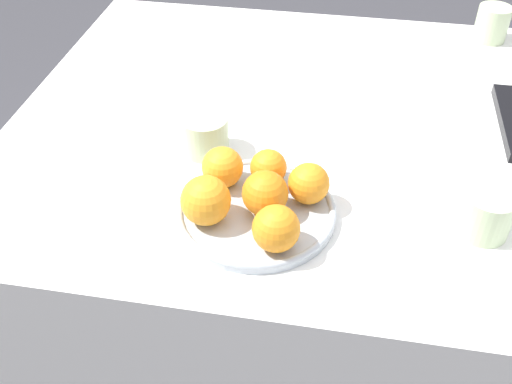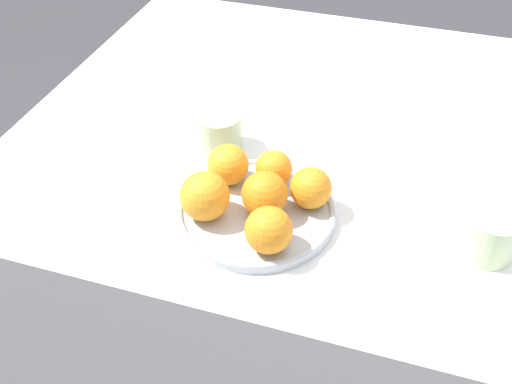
% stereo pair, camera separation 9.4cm
% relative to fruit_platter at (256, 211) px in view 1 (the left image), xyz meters
% --- Properties ---
extents(ground_plane, '(12.00, 12.00, 0.00)m').
position_rel_fruit_platter_xyz_m(ground_plane, '(0.13, 0.29, -0.79)').
color(ground_plane, '#38383D').
extents(table, '(1.32, 0.99, 0.78)m').
position_rel_fruit_platter_xyz_m(table, '(0.13, 0.29, -0.40)').
color(table, white).
rests_on(table, ground_plane).
extents(fruit_platter, '(0.26, 0.26, 0.02)m').
position_rel_fruit_platter_xyz_m(fruit_platter, '(0.00, 0.00, 0.00)').
color(fruit_platter, '#B2BCC6').
rests_on(fruit_platter, table).
extents(orange_0, '(0.07, 0.07, 0.07)m').
position_rel_fruit_platter_xyz_m(orange_0, '(0.01, -0.00, 0.04)').
color(orange_0, orange).
rests_on(orange_0, fruit_platter).
extents(orange_1, '(0.08, 0.08, 0.08)m').
position_rel_fruit_platter_xyz_m(orange_1, '(-0.07, -0.04, 0.04)').
color(orange_1, orange).
rests_on(orange_1, fruit_platter).
extents(orange_2, '(0.07, 0.07, 0.07)m').
position_rel_fruit_platter_xyz_m(orange_2, '(0.08, 0.04, 0.04)').
color(orange_2, orange).
rests_on(orange_2, fruit_platter).
extents(orange_3, '(0.06, 0.06, 0.06)m').
position_rel_fruit_platter_xyz_m(orange_3, '(0.01, 0.07, 0.03)').
color(orange_3, orange).
rests_on(orange_3, fruit_platter).
extents(orange_4, '(0.07, 0.07, 0.07)m').
position_rel_fruit_platter_xyz_m(orange_4, '(0.04, -0.08, 0.04)').
color(orange_4, orange).
rests_on(orange_4, fruit_platter).
extents(orange_5, '(0.07, 0.07, 0.07)m').
position_rel_fruit_platter_xyz_m(orange_5, '(-0.07, 0.06, 0.04)').
color(orange_5, orange).
rests_on(orange_5, fruit_platter).
extents(cup_0, '(0.08, 0.08, 0.07)m').
position_rel_fruit_platter_xyz_m(cup_0, '(0.36, 0.03, 0.03)').
color(cup_0, '#B7CC9E').
rests_on(cup_0, table).
extents(cup_1, '(0.08, 0.08, 0.08)m').
position_rel_fruit_platter_xyz_m(cup_1, '(0.44, 0.71, 0.03)').
color(cup_1, '#B7CC9E').
rests_on(cup_1, table).
extents(cup_2, '(0.08, 0.08, 0.07)m').
position_rel_fruit_platter_xyz_m(cup_2, '(-0.12, 0.16, 0.03)').
color(cup_2, '#B7CC9E').
rests_on(cup_2, table).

